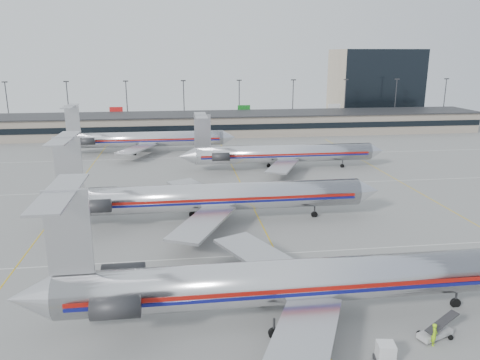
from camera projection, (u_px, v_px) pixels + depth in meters
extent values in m
plane|color=gray|center=(297.00, 294.00, 46.82)|extent=(260.00, 260.00, 0.00)
cube|color=silver|center=(277.00, 254.00, 56.38)|extent=(160.00, 0.15, 0.02)
cube|color=gray|center=(216.00, 124.00, 139.81)|extent=(160.00, 16.00, 6.00)
cube|color=black|center=(218.00, 128.00, 132.01)|extent=(160.00, 0.20, 1.60)
cube|color=#2D2D30|center=(215.00, 114.00, 139.00)|extent=(162.00, 17.00, 0.30)
cylinder|color=#38383D|center=(8.00, 107.00, 143.92)|extent=(0.30, 0.30, 15.00)
cube|color=#2D2D30|center=(5.00, 82.00, 141.94)|extent=(1.60, 0.40, 0.35)
cylinder|color=#38383D|center=(68.00, 106.00, 146.24)|extent=(0.30, 0.30, 15.00)
cube|color=#2D2D30|center=(66.00, 82.00, 144.26)|extent=(1.60, 0.40, 0.35)
cylinder|color=#38383D|center=(127.00, 105.00, 148.56)|extent=(0.30, 0.30, 15.00)
cube|color=#2D2D30|center=(126.00, 81.00, 146.58)|extent=(1.60, 0.40, 0.35)
cylinder|color=#38383D|center=(184.00, 105.00, 150.87)|extent=(0.30, 0.30, 15.00)
cube|color=#2D2D30|center=(183.00, 81.00, 148.89)|extent=(1.60, 0.40, 0.35)
cylinder|color=#38383D|center=(239.00, 104.00, 153.19)|extent=(0.30, 0.30, 15.00)
cube|color=#2D2D30|center=(239.00, 80.00, 151.21)|extent=(1.60, 0.40, 0.35)
cylinder|color=#38383D|center=(293.00, 103.00, 155.51)|extent=(0.30, 0.30, 15.00)
cube|color=#2D2D30|center=(293.00, 80.00, 153.53)|extent=(1.60, 0.40, 0.35)
cylinder|color=#38383D|center=(345.00, 102.00, 157.83)|extent=(0.30, 0.30, 15.00)
cube|color=#2D2D30|center=(346.00, 79.00, 155.85)|extent=(1.60, 0.40, 0.35)
cylinder|color=#38383D|center=(395.00, 102.00, 160.14)|extent=(0.30, 0.30, 15.00)
cube|color=#2D2D30|center=(397.00, 79.00, 158.16)|extent=(1.60, 0.40, 0.35)
cylinder|color=#38383D|center=(444.00, 101.00, 162.46)|extent=(0.30, 0.30, 15.00)
cube|color=#2D2D30|center=(447.00, 79.00, 160.48)|extent=(1.60, 0.40, 0.35)
cube|color=tan|center=(374.00, 84.00, 174.02)|extent=(30.00, 20.00, 25.00)
cylinder|color=silver|center=(304.00, 281.00, 41.68)|extent=(42.71, 3.95, 3.95)
cone|color=#BCBCC1|center=(31.00, 298.00, 38.69)|extent=(3.84, 3.95, 3.95)
cube|color=#99100B|center=(310.00, 290.00, 39.74)|extent=(40.58, 0.05, 0.37)
cube|color=navy|center=(310.00, 294.00, 39.85)|extent=(40.58, 0.05, 0.30)
cube|color=#BCBCC1|center=(265.00, 258.00, 48.84)|extent=(9.93, 14.48, 0.34)
cube|color=#BCBCC1|center=(302.00, 343.00, 34.53)|extent=(9.93, 14.48, 0.34)
cube|color=#BCBCC1|center=(68.00, 233.00, 37.68)|extent=(3.63, 0.27, 7.26)
cube|color=#BCBCC1|center=(60.00, 192.00, 36.75)|extent=(2.56, 11.21, 0.19)
cylinder|color=#2D2D30|center=(124.00, 273.00, 42.45)|extent=(3.84, 1.82, 1.82)
cylinder|color=#2D2D30|center=(116.00, 308.00, 36.62)|extent=(3.84, 1.82, 1.82)
cylinder|color=#2D2D30|center=(456.00, 298.00, 44.35)|extent=(0.21, 0.21, 1.76)
cylinder|color=#2D2D30|center=(274.00, 328.00, 39.56)|extent=(0.21, 0.21, 1.76)
cylinder|color=#2D2D30|center=(263.00, 298.00, 44.47)|extent=(0.21, 0.21, 1.76)
cylinder|color=black|center=(455.00, 303.00, 44.48)|extent=(0.96, 0.32, 0.96)
cylinder|color=silver|center=(215.00, 197.00, 66.25)|extent=(42.13, 3.90, 3.90)
cone|color=silver|center=(368.00, 191.00, 69.18)|extent=(3.37, 3.90, 3.90)
cone|color=#BCBCC1|center=(46.00, 204.00, 63.30)|extent=(3.79, 3.90, 3.90)
cube|color=#99100B|center=(216.00, 200.00, 64.34)|extent=(40.02, 0.05, 0.37)
cube|color=navy|center=(216.00, 203.00, 64.45)|extent=(40.02, 0.05, 0.29)
cube|color=#BCBCC1|center=(197.00, 190.00, 73.31)|extent=(9.80, 14.28, 0.34)
cube|color=#BCBCC1|center=(203.00, 223.00, 59.20)|extent=(9.80, 14.28, 0.34)
cube|color=#BCBCC1|center=(68.00, 163.00, 62.31)|extent=(3.58, 0.26, 7.16)
cube|color=#BCBCC1|center=(63.00, 138.00, 61.39)|extent=(2.53, 11.06, 0.19)
cylinder|color=#2D2D30|center=(103.00, 193.00, 67.01)|extent=(3.79, 1.79, 1.79)
cylinder|color=#2D2D30|center=(96.00, 206.00, 61.27)|extent=(3.79, 1.79, 1.79)
cylinder|color=#2D2D30|center=(315.00, 211.00, 68.89)|extent=(0.21, 0.21, 1.74)
cylinder|color=#2D2D30|center=(193.00, 223.00, 64.16)|extent=(0.21, 0.21, 1.74)
cylinder|color=#2D2D30|center=(192.00, 211.00, 69.00)|extent=(0.21, 0.21, 1.74)
cylinder|color=black|center=(314.00, 215.00, 69.02)|extent=(0.95, 0.32, 0.95)
cylinder|color=silver|center=(285.00, 154.00, 96.73)|extent=(36.71, 3.57, 3.57)
cone|color=silver|center=(376.00, 151.00, 99.30)|extent=(3.09, 3.57, 3.57)
cone|color=#BCBCC1|center=(187.00, 156.00, 94.15)|extent=(3.48, 3.57, 3.57)
cube|color=#99100B|center=(287.00, 155.00, 94.98)|extent=(34.88, 0.05, 0.34)
cube|color=navy|center=(287.00, 156.00, 95.08)|extent=(34.88, 0.05, 0.27)
cube|color=#BCBCC1|center=(269.00, 152.00, 103.21)|extent=(8.99, 13.10, 0.31)
cube|color=#BCBCC1|center=(283.00, 166.00, 90.27)|extent=(8.99, 13.10, 0.31)
cube|color=#BCBCC1|center=(203.00, 131.00, 93.24)|extent=(3.28, 0.24, 6.57)
cube|color=#BCBCC1|center=(201.00, 115.00, 92.39)|extent=(2.32, 10.14, 0.17)
cylinder|color=#2D2D30|center=(218.00, 151.00, 97.55)|extent=(3.48, 1.64, 1.64)
cylinder|color=#2D2D30|center=(221.00, 157.00, 92.28)|extent=(3.48, 1.64, 1.64)
cylinder|color=#2D2D30|center=(342.00, 164.00, 99.02)|extent=(0.19, 0.19, 1.59)
cylinder|color=#2D2D30|center=(273.00, 169.00, 94.82)|extent=(0.19, 0.19, 1.59)
cylinder|color=#2D2D30|center=(269.00, 164.00, 99.25)|extent=(0.19, 0.19, 1.59)
cylinder|color=black|center=(342.00, 166.00, 99.14)|extent=(0.87, 0.29, 0.87)
cylinder|color=silver|center=(147.00, 139.00, 113.01)|extent=(36.79, 3.58, 3.58)
cone|color=silver|center=(229.00, 137.00, 115.58)|extent=(3.10, 3.58, 3.58)
cone|color=#BCBCC1|center=(60.00, 141.00, 110.42)|extent=(3.49, 3.58, 3.58)
cube|color=#99100B|center=(147.00, 140.00, 111.25)|extent=(34.95, 0.05, 0.34)
cube|color=navy|center=(147.00, 141.00, 111.35)|extent=(34.95, 0.05, 0.27)
cube|color=#BCBCC1|center=(141.00, 138.00, 119.50)|extent=(9.00, 13.13, 0.31)
cube|color=#BCBCC1|center=(137.00, 149.00, 106.53)|extent=(9.00, 13.13, 0.31)
cube|color=#BCBCC1|center=(72.00, 119.00, 109.51)|extent=(3.29, 0.24, 6.58)
cube|color=#BCBCC1|center=(70.00, 106.00, 108.66)|extent=(2.32, 10.17, 0.17)
cylinder|color=#2D2D30|center=(91.00, 137.00, 113.83)|extent=(3.49, 1.65, 1.65)
cylinder|color=#2D2D30|center=(87.00, 141.00, 108.55)|extent=(3.49, 1.65, 1.65)
cylinder|color=#2D2D30|center=(199.00, 148.00, 115.31)|extent=(0.19, 0.19, 1.60)
cylinder|color=#2D2D30|center=(135.00, 152.00, 111.09)|extent=(0.19, 0.19, 1.60)
cylinder|color=#2D2D30|center=(136.00, 148.00, 115.54)|extent=(0.19, 0.19, 1.60)
cylinder|color=black|center=(199.00, 150.00, 115.43)|extent=(0.87, 0.29, 0.87)
cube|color=black|center=(293.00, 359.00, 34.05)|extent=(1.37, 1.21, 0.08)
cube|color=#2D2D30|center=(385.00, 360.00, 36.39)|extent=(1.83, 1.61, 0.27)
cube|color=silver|center=(386.00, 351.00, 36.18)|extent=(1.54, 1.47, 1.35)
cylinder|color=black|center=(389.00, 357.00, 37.02)|extent=(0.22, 0.11, 0.22)
cylinder|color=black|center=(374.00, 358.00, 36.86)|extent=(0.22, 0.11, 0.22)
cube|color=#A8A8A8|center=(435.00, 333.00, 39.58)|extent=(3.41, 2.21, 0.45)
cube|color=#2D2D30|center=(442.00, 322.00, 39.39)|extent=(3.33, 1.90, 1.15)
cylinder|color=black|center=(444.00, 331.00, 40.25)|extent=(0.45, 0.14, 0.45)
cylinder|color=black|center=(451.00, 338.00, 39.31)|extent=(0.45, 0.14, 0.45)
cylinder|color=black|center=(419.00, 333.00, 39.95)|extent=(0.45, 0.14, 0.45)
cylinder|color=black|center=(425.00, 340.00, 39.01)|extent=(0.45, 0.14, 0.45)
imported|color=#A2EA16|center=(434.00, 334.00, 38.48)|extent=(0.76, 0.85, 1.94)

